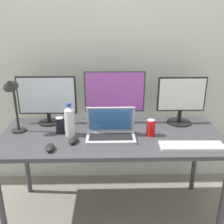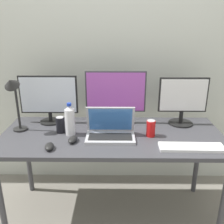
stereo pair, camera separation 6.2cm
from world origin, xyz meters
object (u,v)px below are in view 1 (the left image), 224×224
Objects in this scene: monitor_right at (181,99)px; mouse_by_keyboard at (73,140)px; monitor_left at (47,98)px; soda_can_near_keyboard at (151,128)px; soda_can_by_laptop at (60,125)px; mouse_by_laptop at (50,148)px; desk_lamp at (12,95)px; keyboard_main at (192,146)px; laptop_silver at (111,130)px; monitor_center at (115,96)px; work_desk at (112,142)px; water_bottle at (70,121)px.

mouse_by_keyboard is (-0.85, -0.35, -0.19)m from monitor_right.
monitor_left is 0.49m from mouse_by_keyboard.
soda_can_near_keyboard is 0.69m from soda_can_by_laptop.
soda_can_near_keyboard is (0.71, 0.21, 0.04)m from mouse_by_laptop.
desk_lamp is (-1.31, -0.18, 0.09)m from monitor_right.
soda_can_near_keyboard is at bearing 143.02° from keyboard_main.
laptop_silver is at bearing 27.87° from mouse_by_keyboard.
soda_can_near_keyboard is (-0.29, -0.24, -0.15)m from monitor_right.
desk_lamp is at bearing -134.47° from monitor_left.
monitor_center is at bearing 26.39° from soda_can_by_laptop.
work_desk is 4.74× the size of laptop_silver.
mouse_by_keyboard is at bearing -56.13° from monitor_left.
soda_can_near_keyboard reaches higher than mouse_by_laptop.
keyboard_main is at bearing -15.40° from soda_can_by_laptop.
mouse_by_laptop is (-0.14, -0.11, 0.00)m from mouse_by_keyboard.
work_desk is 0.59m from keyboard_main.
mouse_by_laptop is 0.42× the size of water_bottle.
soda_can_by_laptop is at bearing -169.47° from monitor_right.
soda_can_by_laptop is (-0.97, -0.18, -0.15)m from monitor_right.
water_bottle reaches higher than mouse_by_laptop.
monitor_right is 1.00m from soda_can_by_laptop.
laptop_silver reaches higher than keyboard_main.
soda_can_near_keyboard reaches higher than work_desk.
desk_lamp is at bearing 169.98° from mouse_by_keyboard.
mouse_by_keyboard is 0.44× the size of water_bottle.
monitor_right is 3.14× the size of soda_can_near_keyboard.
laptop_silver is 0.58m from keyboard_main.
soda_can_by_laptop is at bearing 136.21° from mouse_by_keyboard.
laptop_silver is (-0.04, -0.29, -0.18)m from monitor_center.
mouse_by_laptop is at bearing -94.34° from soda_can_by_laptop.
soda_can_by_laptop reaches higher than mouse_by_keyboard.
laptop_silver is at bearing -176.69° from soda_can_near_keyboard.
soda_can_by_laptop is (0.13, -0.21, -0.16)m from monitor_left.
water_bottle is 1.99× the size of soda_can_by_laptop.
mouse_by_laptop is at bearing -114.07° from water_bottle.
soda_can_by_laptop is at bearing 175.52° from work_desk.
soda_can_near_keyboard is (0.29, -0.03, 0.13)m from work_desk.
water_bottle is at bearing 172.73° from laptop_silver.
water_bottle is (-0.04, 0.12, 0.10)m from mouse_by_keyboard.
monitor_left reaches higher than monitor_right.
laptop_silver is 0.30m from soda_can_near_keyboard.
soda_can_near_keyboard is (0.60, -0.02, -0.05)m from water_bottle.
monitor_center is 4.75× the size of mouse_by_laptop.
monitor_right is (0.55, -0.03, -0.02)m from monitor_center.
water_bottle is at bearing -25.41° from soda_can_by_laptop.
laptop_silver is at bearing 163.11° from keyboard_main.
mouse_by_laptop is 0.83× the size of soda_can_by_laptop.
mouse_by_laptop is at bearing -132.62° from monitor_center.
monitor_center is 1.14× the size of keyboard_main.
keyboard_main is at bearing -14.35° from water_bottle.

